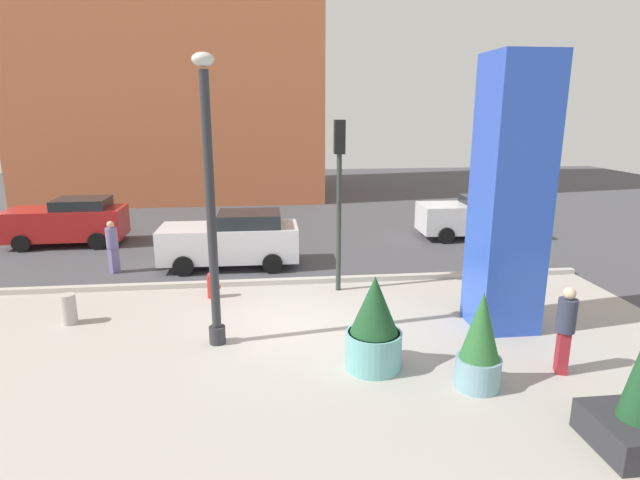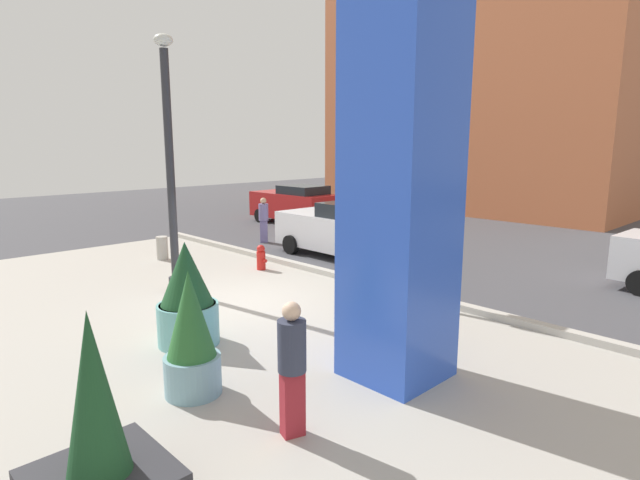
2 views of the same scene
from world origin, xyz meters
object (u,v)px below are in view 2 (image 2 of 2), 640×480
Objects in this scene: lamp_post at (170,172)px; potted_plant_curbside at (187,298)px; traffic_light_corner at (358,163)px; car_curb_east at (295,204)px; potted_plant_near_left at (191,338)px; pedestrian_crossing at (292,362)px; art_pillar_blue at (401,180)px; pedestrian_by_curb at (264,218)px; fire_hydrant at (261,258)px; car_passing_lane at (342,230)px; potted_plant_near_right at (99,454)px; concrete_bollard at (162,248)px.

potted_plant_curbside is (3.20, -1.49, -2.10)m from lamp_post.
car_curb_east is at bearing 146.32° from traffic_light_corner.
potted_plant_near_left is 1.06× the size of pedestrian_crossing.
pedestrian_by_curb is at bearing 152.48° from art_pillar_blue.
pedestrian_by_curb is (-6.88, 7.12, 0.04)m from potted_plant_curbside.
fire_hydrant is 3.07m from car_passing_lane.
potted_plant_near_right is at bearing -94.85° from pedestrian_crossing.
potted_plant_near_right is at bearing -29.97° from concrete_bollard.
art_pillar_blue reaches higher than pedestrian_crossing.
pedestrian_by_curb is at bearing 136.99° from potted_plant_near_left.
car_passing_lane is 10.51m from pedestrian_crossing.
traffic_light_corner is (-3.45, 7.59, 2.50)m from potted_plant_near_right.
car_passing_lane is at bearing 138.52° from traffic_light_corner.
lamp_post is 0.98× the size of art_pillar_blue.
concrete_bollard is 0.16× the size of traffic_light_corner.
concrete_bollard is at bearing 161.00° from pedestrian_crossing.
lamp_post is 6.29m from car_passing_lane.
traffic_light_corner is (-1.79, 5.61, 2.34)m from potted_plant_near_left.
lamp_post is at bearing -22.41° from concrete_bollard.
potted_plant_near_left reaches higher than pedestrian_by_curb.
pedestrian_by_curb is (2.67, -3.89, 0.03)m from car_curb_east.
potted_plant_near_right is (3.43, -2.93, -0.18)m from potted_plant_curbside.
car_curb_east is at bearing 108.66° from concrete_bollard.
fire_hydrant is at bearing 134.75° from potted_plant_near_left.
art_pillar_blue is 3.31× the size of potted_plant_near_left.
fire_hydrant is at bearing -97.99° from car_passing_lane.
car_passing_lane is at bearing 82.01° from fire_hydrant.
car_passing_lane reaches higher than concrete_bollard.
lamp_post reaches higher than pedestrian_crossing.
potted_plant_near_left is 9.49m from concrete_bollard.
fire_hydrant is 0.42× the size of pedestrian_crossing.
potted_plant_near_left reaches higher than pedestrian_crossing.
concrete_bollard is at bearing 156.36° from potted_plant_curbside.
pedestrian_crossing is (7.20, -5.05, 0.63)m from fire_hydrant.
car_passing_lane is (-3.13, 2.77, -2.31)m from traffic_light_corner.
car_curb_east is at bearing 150.74° from car_passing_lane.
car_curb_east reaches higher than pedestrian_by_curb.
potted_plant_near_right is at bearing -57.57° from car_passing_lane.
pedestrian_crossing is at bearing -55.32° from traffic_light_corner.
car_curb_east is 2.56× the size of pedestrian_by_curb.
lamp_post is 3.96m from fire_hydrant.
pedestrian_crossing is at bearing 85.15° from potted_plant_near_right.
lamp_post is 8.29m from potted_plant_near_right.
potted_plant_near_left is (4.97, -2.44, -2.11)m from lamp_post.
art_pillar_blue reaches higher than potted_plant_near_left.
pedestrian_crossing is at bearing -41.41° from car_curb_east.
fire_hydrant is at bearing 23.72° from concrete_bollard.
art_pillar_blue is 1.45× the size of car_curb_east.
lamp_post is 11.63m from car_curb_east.
potted_plant_curbside is at bearing 170.45° from pedestrian_crossing.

